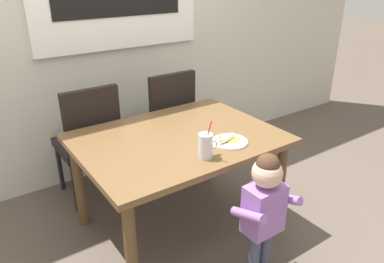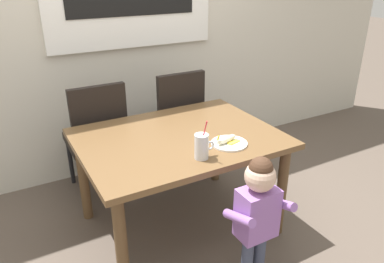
% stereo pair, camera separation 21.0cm
% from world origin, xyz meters
% --- Properties ---
extents(ground_plane, '(24.00, 24.00, 0.00)m').
position_xyz_m(ground_plane, '(0.00, 0.00, 0.00)').
color(ground_plane, brown).
extents(back_wall, '(6.40, 0.17, 2.90)m').
position_xyz_m(back_wall, '(0.00, 1.13, 1.45)').
color(back_wall, beige).
rests_on(back_wall, ground).
extents(dining_table, '(1.30, 0.99, 0.72)m').
position_xyz_m(dining_table, '(0.00, 0.00, 0.62)').
color(dining_table, brown).
rests_on(dining_table, ground).
extents(dining_chair_left, '(0.44, 0.45, 0.96)m').
position_xyz_m(dining_chair_left, '(-0.37, 0.69, 0.54)').
color(dining_chair_left, black).
rests_on(dining_chair_left, ground).
extents(dining_chair_right, '(0.44, 0.44, 0.96)m').
position_xyz_m(dining_chair_right, '(0.33, 0.70, 0.54)').
color(dining_chair_right, black).
rests_on(dining_chair_right, ground).
extents(toddler_standing, '(0.33, 0.24, 0.84)m').
position_xyz_m(toddler_standing, '(0.13, -0.69, 0.53)').
color(toddler_standing, '#3F4760').
rests_on(toddler_standing, ground).
extents(milk_cup, '(0.13, 0.09, 0.25)m').
position_xyz_m(milk_cup, '(-0.02, -0.34, 0.78)').
color(milk_cup, silver).
rests_on(milk_cup, dining_table).
extents(snack_plate, '(0.23, 0.23, 0.01)m').
position_xyz_m(snack_plate, '(0.22, -0.27, 0.72)').
color(snack_plate, white).
rests_on(snack_plate, dining_table).
extents(peeled_banana, '(0.18, 0.12, 0.07)m').
position_xyz_m(peeled_banana, '(0.21, -0.26, 0.75)').
color(peeled_banana, '#F4EAC6').
rests_on(peeled_banana, snack_plate).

